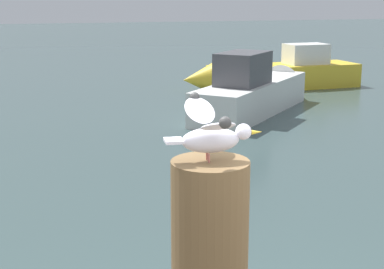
{
  "coord_description": "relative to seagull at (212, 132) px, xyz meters",
  "views": [
    {
      "loc": [
        -1.62,
        -2.45,
        2.85
      ],
      "look_at": [
        -0.92,
        -0.12,
        2.27
      ],
      "focal_mm": 54.46,
      "sensor_mm": 36.0,
      "label": 1
    }
  ],
  "objects": [
    {
      "name": "boat_yellow",
      "position": [
        6.65,
        14.47,
        -1.9
      ],
      "size": [
        5.78,
        1.64,
        1.59
      ],
      "color": "yellow",
      "rests_on": "ground_plane"
    },
    {
      "name": "boat_white",
      "position": [
        5.07,
        11.31,
        -1.82
      ],
      "size": [
        4.68,
        4.7,
        1.66
      ],
      "color": "silver",
      "rests_on": "ground_plane"
    },
    {
      "name": "seagull",
      "position": [
        0.0,
        0.0,
        0.0
      ],
      "size": [
        0.39,
        0.56,
        0.23
      ],
      "color": "#C66B60",
      "rests_on": "mooring_post"
    }
  ]
}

